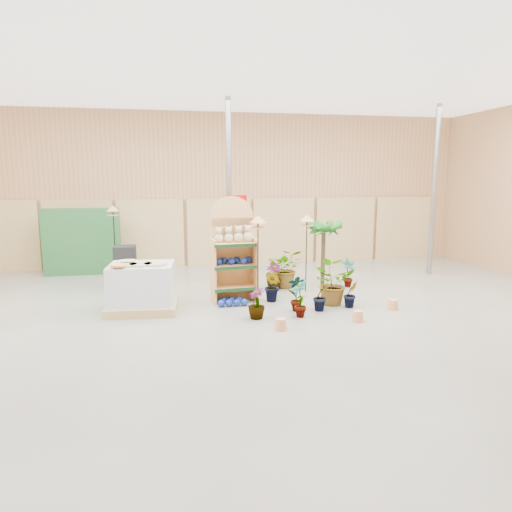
{
  "coord_description": "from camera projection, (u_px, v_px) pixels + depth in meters",
  "views": [
    {
      "loc": [
        -1.42,
        -7.67,
        2.6
      ],
      "look_at": [
        0.3,
        1.5,
        1.0
      ],
      "focal_mm": 32.0,
      "sensor_mm": 36.0,
      "label": 1
    }
  ],
  "objects": [
    {
      "name": "room",
      "position": [
        246.0,
        199.0,
        8.63
      ],
      "size": [
        15.2,
        12.1,
        4.7
      ],
      "color": "slate",
      "rests_on": "ground"
    },
    {
      "name": "display_shelf",
      "position": [
        233.0,
        253.0,
        9.73
      ],
      "size": [
        0.98,
        0.67,
        2.22
      ],
      "rotation": [
        0.0,
        0.0,
        0.09
      ],
      "color": "tan",
      "rests_on": "ground"
    },
    {
      "name": "teddy_bears",
      "position": [
        235.0,
        235.0,
        9.57
      ],
      "size": [
        0.82,
        0.22,
        0.35
      ],
      "color": "#C7B58E",
      "rests_on": "display_shelf"
    },
    {
      "name": "gazing_balls_shelf",
      "position": [
        234.0,
        261.0,
        9.64
      ],
      "size": [
        0.82,
        0.28,
        0.16
      ],
      "color": "navy",
      "rests_on": "display_shelf"
    },
    {
      "name": "gazing_balls_floor",
      "position": [
        232.0,
        302.0,
        9.43
      ],
      "size": [
        0.63,
        0.39,
        0.15
      ],
      "color": "navy",
      "rests_on": "ground"
    },
    {
      "name": "pallet_stack",
      "position": [
        142.0,
        288.0,
        8.96
      ],
      "size": [
        1.41,
        1.2,
        0.99
      ],
      "rotation": [
        0.0,
        0.0,
        -0.08
      ],
      "color": "tan",
      "rests_on": "ground"
    },
    {
      "name": "charcoal_planters",
      "position": [
        126.0,
        267.0,
        10.93
      ],
      "size": [
        0.5,
        0.5,
        1.0
      ],
      "color": "black",
      "rests_on": "ground"
    },
    {
      "name": "trellis_stock",
      "position": [
        82.0,
        242.0,
        12.32
      ],
      "size": [
        2.0,
        0.3,
        1.8
      ],
      "primitive_type": "cube",
      "color": "#235B2C",
      "rests_on": "ground"
    },
    {
      "name": "offer_sign",
      "position": [
        236.0,
        222.0,
        10.76
      ],
      "size": [
        0.5,
        0.08,
        2.2
      ],
      "color": "gray",
      "rests_on": "ground"
    },
    {
      "name": "bird_table_front",
      "position": [
        258.0,
        222.0,
        9.06
      ],
      "size": [
        0.34,
        0.34,
        1.86
      ],
      "color": "black",
      "rests_on": "ground"
    },
    {
      "name": "bird_table_right",
      "position": [
        307.0,
        221.0,
        10.27
      ],
      "size": [
        0.34,
        0.34,
        1.78
      ],
      "color": "black",
      "rests_on": "ground"
    },
    {
      "name": "bird_table_back",
      "position": [
        113.0,
        211.0,
        11.48
      ],
      "size": [
        0.34,
        0.34,
        1.92
      ],
      "color": "black",
      "rests_on": "ground"
    },
    {
      "name": "palm",
      "position": [
        324.0,
        227.0,
        10.94
      ],
      "size": [
        0.7,
        0.7,
        1.68
      ],
      "color": "#3E301E",
      "rests_on": "ground"
    },
    {
      "name": "potted_plant_0",
      "position": [
        297.0,
        293.0,
        8.97
      ],
      "size": [
        0.41,
        0.29,
        0.73
      ],
      "primitive_type": "imported",
      "rotation": [
        0.0,
        0.0,
        3.05
      ],
      "color": "#19671A",
      "rests_on": "ground"
    },
    {
      "name": "potted_plant_1",
      "position": [
        321.0,
        296.0,
        9.01
      ],
      "size": [
        0.4,
        0.37,
        0.59
      ],
      "primitive_type": "imported",
      "rotation": [
        0.0,
        0.0,
        0.43
      ],
      "color": "#19671A",
      "rests_on": "ground"
    },
    {
      "name": "potted_plant_2",
      "position": [
        330.0,
        283.0,
        9.43
      ],
      "size": [
        1.06,
        1.07,
        0.9
      ],
      "primitive_type": "imported",
      "rotation": [
        0.0,
        0.0,
        2.27
      ],
      "color": "#19671A",
      "rests_on": "ground"
    },
    {
      "name": "potted_plant_4",
      "position": [
        348.0,
        273.0,
        10.95
      ],
      "size": [
        0.41,
        0.31,
        0.71
      ],
      "primitive_type": "imported",
      "rotation": [
        0.0,
        0.0,
        0.15
      ],
      "color": "#19671A",
      "rests_on": "ground"
    },
    {
      "name": "potted_plant_5",
      "position": [
        273.0,
        286.0,
        9.64
      ],
      "size": [
        0.43,
        0.47,
        0.68
      ],
      "primitive_type": "imported",
      "rotation": [
        0.0,
        0.0,
        5.12
      ],
      "color": "#19671A",
      "rests_on": "ground"
    },
    {
      "name": "potted_plant_6",
      "position": [
        286.0,
        268.0,
        10.92
      ],
      "size": [
        0.99,
        0.91,
        0.94
      ],
      "primitive_type": "imported",
      "rotation": [
        0.0,
        0.0,
        6.05
      ],
      "color": "#19671A",
      "rests_on": "ground"
    },
    {
      "name": "potted_plant_7",
      "position": [
        256.0,
        303.0,
        8.49
      ],
      "size": [
        0.44,
        0.44,
        0.58
      ],
      "primitive_type": "imported",
      "rotation": [
        0.0,
        0.0,
        5.18
      ],
      "color": "#19671A",
      "rests_on": "ground"
    },
    {
      "name": "potted_plant_8",
      "position": [
        300.0,
        298.0,
        8.58
      ],
      "size": [
        0.27,
        0.39,
        0.73
      ],
      "primitive_type": "imported",
      "rotation": [
        0.0,
        0.0,
        4.74
      ],
      "color": "#19671A",
      "rests_on": "ground"
    },
    {
      "name": "potted_plant_9",
      "position": [
        351.0,
        294.0,
        9.25
      ],
      "size": [
        0.36,
        0.32,
        0.56
      ],
      "primitive_type": "imported",
      "rotation": [
        0.0,
        0.0,
        0.29
      ],
      "color": "#19671A",
      "rests_on": "ground"
    },
    {
      "name": "potted_plant_11",
      "position": [
        274.0,
        277.0,
        10.65
      ],
      "size": [
        0.48,
        0.48,
        0.64
      ],
      "primitive_type": "imported",
      "rotation": [
        0.0,
        0.0,
        5.85
      ],
      "color": "#19671A",
      "rests_on": "ground"
    }
  ]
}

